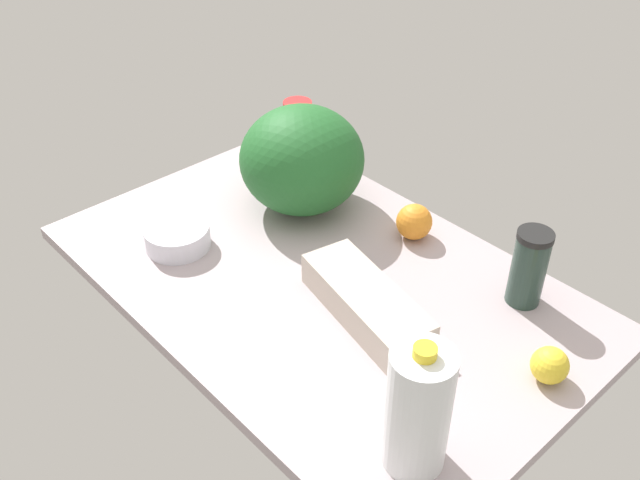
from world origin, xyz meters
TOP-DOWN VIEW (x-y plane):
  - countertop at (0.00, 0.00)cm, footprint 120.00×76.00cm
  - tumbler_cup at (42.69, -30.90)cm, footprint 7.84×7.84cm
  - watermelon at (24.26, -16.21)cm, footprint 30.77×30.77cm
  - egg_carton at (-15.98, 1.81)cm, footprint 34.77×18.36cm
  - mixing_bowl at (30.88, 17.06)cm, footprint 15.27×15.27cm
  - shaker_bottle at (-35.21, -26.49)cm, footprint 7.55×7.55cm
  - milk_jug at (-46.27, 21.31)cm, footprint 10.69×10.69cm
  - lemon_loose at (-51.49, -10.85)cm, footprint 7.19×7.19cm
  - orange_near_front at (-4.03, -26.63)cm, footprint 8.63×8.63cm

SIDE VIEW (x-z plane):
  - countertop at x=0.00cm, z-range 0.00..3.00cm
  - mixing_bowl at x=30.88cm, z-range 3.00..8.40cm
  - lemon_loose at x=-51.49cm, z-range 3.00..10.19cm
  - egg_carton at x=-15.98cm, z-range 3.00..10.33cm
  - orange_near_front at x=-4.03cm, z-range 3.00..11.63cm
  - tumbler_cup at x=42.69cm, z-range 3.04..20.57cm
  - shaker_bottle at x=-35.21cm, z-range 3.04..20.68cm
  - milk_jug at x=-46.27cm, z-range 2.22..28.24cm
  - watermelon at x=24.26cm, z-range 3.00..29.51cm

